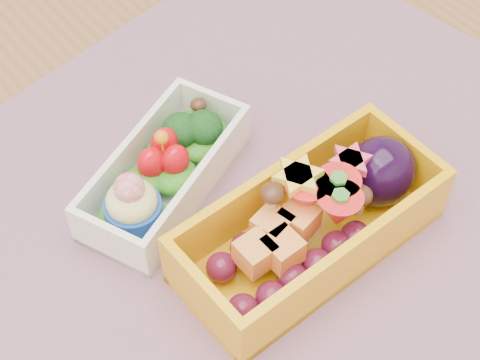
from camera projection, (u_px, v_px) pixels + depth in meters
table at (231, 274)px, 0.66m from camera, size 1.20×0.80×0.75m
placemat at (236, 222)px, 0.57m from camera, size 0.64×0.53×0.00m
bento_white at (164, 172)px, 0.57m from camera, size 0.16×0.12×0.06m
bento_yellow at (315, 221)px, 0.53m from camera, size 0.19×0.09×0.06m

